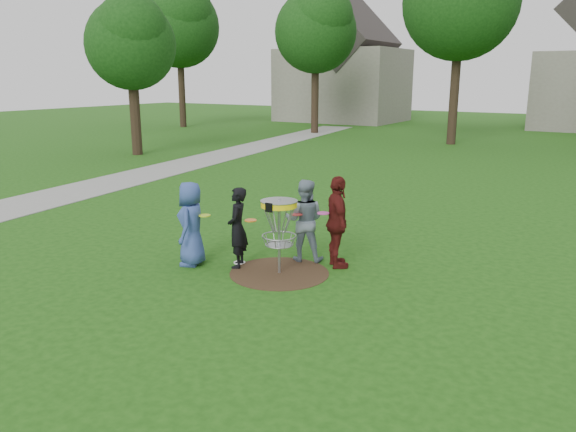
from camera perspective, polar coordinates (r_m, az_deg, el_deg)
The scene contains 11 objects.
ground at distance 10.19m, azimuth -0.89°, elevation -5.81°, with size 100.00×100.00×0.00m, color #19470F.
dirt_patch at distance 10.19m, azimuth -0.89°, elevation -5.79°, with size 1.80×1.80×0.01m, color #47331E.
concrete_path at distance 22.36m, azimuth -11.61°, elevation 4.85°, with size 2.20×40.00×0.02m, color #9E9E99.
player_blue at distance 10.59m, azimuth -9.80°, elevation -0.78°, with size 0.77×0.50×1.58m, color #344A8F.
player_black at distance 10.35m, azimuth -5.16°, elevation -1.19°, with size 0.55×0.36×1.50m, color black.
player_grey at distance 10.68m, azimuth 1.66°, elevation -0.44°, with size 0.77×0.60×1.58m, color gray.
player_maroon at distance 10.31m, azimuth 5.03°, elevation -0.63°, with size 1.00×0.42×1.71m, color #511512.
disc_on_grass at distance 10.75m, azimuth -4.95°, elevation -4.74°, with size 0.22×0.22×0.02m, color white.
disc_golf_basket at distance 9.89m, azimuth -0.91°, elevation -0.25°, with size 0.66×0.67×1.38m.
held_discs at distance 10.26m, azimuth -1.97°, elevation 0.02°, with size 2.15×1.23×0.15m.
tree_row at distance 29.27m, azimuth 23.43°, elevation 18.31°, with size 51.20×17.42×9.90m.
Camera 1 is at (5.15, -8.08, 3.45)m, focal length 35.00 mm.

